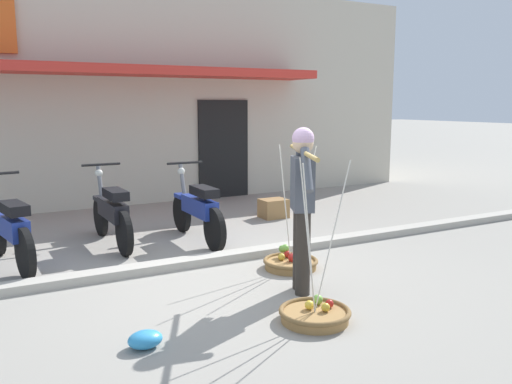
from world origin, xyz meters
name	(u,v)px	position (x,y,z in m)	size (l,w,h in m)	color
ground_plane	(230,280)	(0.00, 0.00, 0.00)	(90.00, 90.00, 0.00)	gray
sidewalk_curb	(205,260)	(0.00, 0.70, 0.05)	(20.00, 0.24, 0.10)	#AEA89C
fruit_vendor	(302,199)	(0.50, -0.66, 0.98)	(0.67, 1.43, 1.70)	#2D2823
fruit_basket_left_side	(290,262)	(0.82, 0.05, 0.08)	(0.65, 0.65, 1.45)	#9E7542
fruit_basket_right_side	(315,313)	(0.19, -1.37, 0.07)	(0.65, 0.65, 1.45)	#9E7542
motorcycle_nearest_shop	(10,230)	(-2.07, 1.69, 0.45)	(0.56, 1.80, 1.09)	black
motorcycle_second_in_row	(112,213)	(-0.78, 2.10, 0.45)	(0.54, 1.82, 1.09)	black
motorcycle_third_in_row	(198,210)	(0.34, 1.75, 0.45)	(0.54, 1.82, 1.09)	black
storefront_building	(98,96)	(0.24, 7.38, 2.10)	(13.00, 6.00, 4.20)	beige
plastic_litter_bag	(145,340)	(-1.30, -1.16, 0.07)	(0.28, 0.22, 0.14)	#3393D1
wooden_crate	(273,208)	(2.07, 2.61, 0.16)	(0.44, 0.36, 0.32)	olive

